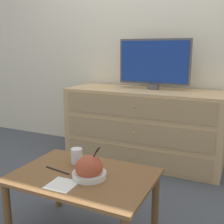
% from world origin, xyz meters
% --- Properties ---
extents(ground_plane, '(12.00, 12.00, 0.00)m').
position_xyz_m(ground_plane, '(0.00, 0.00, 0.00)').
color(ground_plane, '#474C56').
extents(wall_back, '(12.00, 0.05, 2.60)m').
position_xyz_m(wall_back, '(0.00, 0.03, 1.30)').
color(wall_back, silver).
rests_on(wall_back, ground_plane).
extents(dresser, '(1.54, 0.55, 0.73)m').
position_xyz_m(dresser, '(0.07, -0.30, 0.37)').
color(dresser, tan).
rests_on(dresser, ground_plane).
extents(tv, '(0.71, 0.12, 0.49)m').
position_xyz_m(tv, '(0.14, -0.22, 0.99)').
color(tv, '#515156').
rests_on(tv, dresser).
extents(coffee_table, '(0.80, 0.55, 0.42)m').
position_xyz_m(coffee_table, '(0.16, -1.62, 0.35)').
color(coffee_table, brown).
rests_on(coffee_table, ground_plane).
extents(takeout_bowl, '(0.19, 0.19, 0.18)m').
position_xyz_m(takeout_bowl, '(0.21, -1.64, 0.47)').
color(takeout_bowl, silver).
rests_on(takeout_bowl, coffee_table).
extents(drink_cup, '(0.07, 0.07, 0.10)m').
position_xyz_m(drink_cup, '(0.04, -1.49, 0.46)').
color(drink_cup, '#9E6638').
rests_on(drink_cup, coffee_table).
extents(napkin, '(0.15, 0.15, 0.00)m').
position_xyz_m(napkin, '(0.13, -1.78, 0.42)').
color(napkin, white).
rests_on(napkin, coffee_table).
extents(knife, '(0.18, 0.04, 0.01)m').
position_xyz_m(knife, '(0.00, -1.64, 0.42)').
color(knife, black).
rests_on(knife, coffee_table).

